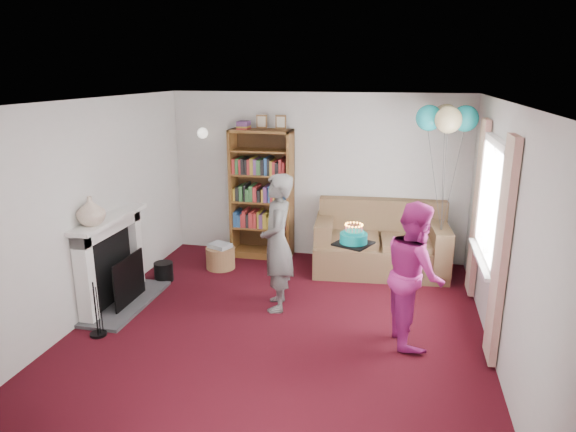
% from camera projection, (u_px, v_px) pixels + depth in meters
% --- Properties ---
extents(ground, '(5.00, 5.00, 0.00)m').
position_uv_depth(ground, '(279.00, 328.00, 5.78)').
color(ground, black).
rests_on(ground, ground).
extents(wall_back, '(4.50, 0.02, 2.50)m').
position_uv_depth(wall_back, '(316.00, 176.00, 7.80)').
color(wall_back, silver).
rests_on(wall_back, ground).
extents(wall_left, '(0.02, 5.00, 2.50)m').
position_uv_depth(wall_left, '(88.00, 210.00, 5.90)').
color(wall_left, silver).
rests_on(wall_left, ground).
extents(wall_right, '(0.02, 5.00, 2.50)m').
position_uv_depth(wall_right, '(505.00, 236.00, 4.98)').
color(wall_right, silver).
rests_on(wall_right, ground).
extents(ceiling, '(4.50, 5.00, 0.01)m').
position_uv_depth(ceiling, '(278.00, 101.00, 5.10)').
color(ceiling, white).
rests_on(ceiling, wall_back).
extents(fireplace, '(0.55, 1.80, 1.12)m').
position_uv_depth(fireplace, '(116.00, 265.00, 6.25)').
color(fireplace, '#3F3F42').
rests_on(fireplace, ground).
extents(window_bay, '(0.14, 2.02, 2.20)m').
position_uv_depth(window_bay, '(489.00, 223.00, 5.56)').
color(window_bay, white).
rests_on(window_bay, ground).
extents(wall_sconce, '(0.16, 0.23, 0.16)m').
position_uv_depth(wall_sconce, '(203.00, 133.00, 7.85)').
color(wall_sconce, gold).
rests_on(wall_sconce, ground).
extents(bookcase, '(0.93, 0.42, 2.18)m').
position_uv_depth(bookcase, '(262.00, 195.00, 7.85)').
color(bookcase, '#472B14').
rests_on(bookcase, ground).
extents(sofa, '(1.85, 0.98, 0.98)m').
position_uv_depth(sofa, '(380.00, 245.00, 7.42)').
color(sofa, brown).
rests_on(sofa, ground).
extents(wicker_basket, '(0.42, 0.42, 0.38)m').
position_uv_depth(wicker_basket, '(220.00, 257.00, 7.51)').
color(wicker_basket, olive).
rests_on(wicker_basket, ground).
extents(person_striped, '(0.52, 0.68, 1.66)m').
position_uv_depth(person_striped, '(277.00, 243.00, 6.08)').
color(person_striped, black).
rests_on(person_striped, ground).
extents(person_magenta, '(0.74, 0.86, 1.53)m').
position_uv_depth(person_magenta, '(414.00, 273.00, 5.33)').
color(person_magenta, '#B0237B').
rests_on(person_magenta, ground).
extents(birthday_cake, '(0.34, 0.34, 0.22)m').
position_uv_depth(birthday_cake, '(354.00, 238.00, 5.33)').
color(birthday_cake, black).
rests_on(birthday_cake, ground).
extents(balloons, '(0.77, 0.77, 1.70)m').
position_uv_depth(balloons, '(447.00, 118.00, 6.46)').
color(balloons, '#3F3F3F').
rests_on(balloons, ground).
extents(mantel_vase, '(0.40, 0.40, 0.33)m').
position_uv_depth(mantel_vase, '(91.00, 211.00, 5.72)').
color(mantel_vase, beige).
rests_on(mantel_vase, fireplace).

